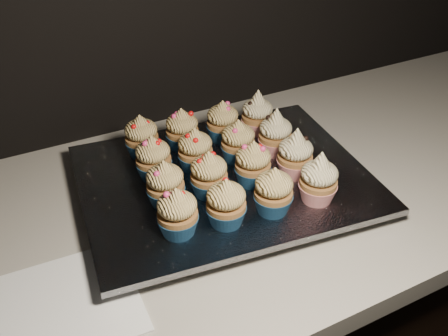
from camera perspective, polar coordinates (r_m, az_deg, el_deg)
cabinet at (r=1.29m, az=6.46°, el=-17.56°), size 2.40×0.60×0.86m
worktop at (r=0.98m, az=8.16°, el=-1.20°), size 2.44×0.64×0.04m
napkin at (r=0.75m, az=-17.19°, el=-14.55°), size 0.19×0.19×0.00m
baking_tray at (r=0.90m, az=0.00°, el=-2.05°), size 0.50×0.40×0.02m
foil_lining at (r=0.89m, az=0.00°, el=-1.17°), size 0.54×0.44×0.01m
cupcake_0 at (r=0.75m, az=-5.35°, el=-5.14°), size 0.06×0.06×0.08m
cupcake_1 at (r=0.76m, az=0.24°, el=-4.07°), size 0.06×0.06×0.08m
cupcake_2 at (r=0.79m, az=5.68°, el=-2.71°), size 0.06×0.06×0.08m
cupcake_3 at (r=0.82m, az=10.77°, el=-1.34°), size 0.06×0.06×0.10m
cupcake_4 at (r=0.80m, az=-6.73°, el=-1.88°), size 0.06×0.06×0.08m
cupcake_5 at (r=0.82m, az=-1.73°, el=-0.80°), size 0.06×0.06×0.08m
cupcake_6 at (r=0.85m, az=3.32°, el=0.44°), size 0.06×0.06×0.08m
cupcake_7 at (r=0.87m, az=8.14°, el=1.47°), size 0.06×0.06×0.10m
cupcake_8 at (r=0.87m, az=-8.07°, el=1.06°), size 0.06×0.06×0.08m
cupcake_9 at (r=0.88m, az=-3.30°, el=2.00°), size 0.06×0.06×0.08m
cupcake_10 at (r=0.90m, az=1.61°, el=2.98°), size 0.06×0.06×0.08m
cupcake_11 at (r=0.93m, az=5.89°, el=3.87°), size 0.06×0.06×0.10m
cupcake_12 at (r=0.93m, az=-9.39°, el=3.52°), size 0.06×0.06×0.08m
cupcake_13 at (r=0.94m, az=-4.80°, el=4.34°), size 0.06×0.06×0.08m
cupcake_14 at (r=0.97m, az=-0.15°, el=5.27°), size 0.06×0.06×0.08m
cupcake_15 at (r=0.99m, az=3.82°, el=6.10°), size 0.06×0.06×0.10m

